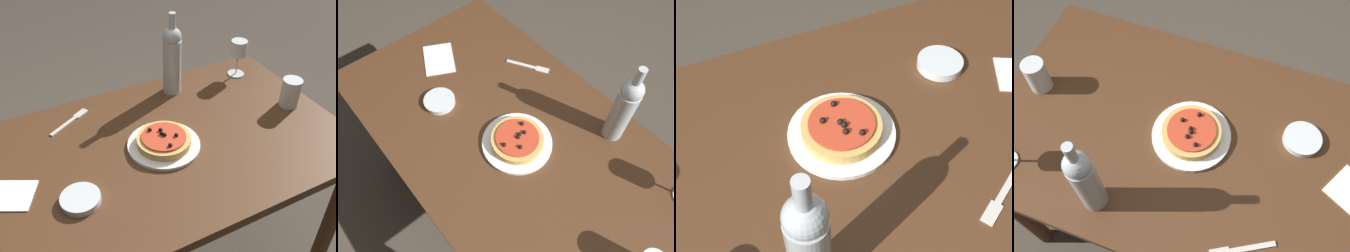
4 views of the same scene
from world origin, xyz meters
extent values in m
plane|color=#4C4238|center=(0.00, 0.00, 0.00)|extent=(14.00, 14.00, 0.00)
cube|color=#4C2D19|center=(0.00, 0.00, 0.75)|extent=(1.35, 0.76, 0.03)
cylinder|color=#4C2D19|center=(0.62, 0.32, 0.36)|extent=(0.06, 0.06, 0.73)
cylinder|color=#4C2D19|center=(0.62, -0.32, 0.36)|extent=(0.06, 0.06, 0.73)
cylinder|color=white|center=(0.05, -0.01, 0.77)|extent=(0.24, 0.24, 0.01)
cylinder|color=tan|center=(0.05, -0.01, 0.79)|extent=(0.18, 0.18, 0.03)
cylinder|color=red|center=(0.05, -0.01, 0.80)|extent=(0.15, 0.15, 0.01)
sphere|color=black|center=(0.04, -0.07, 0.81)|extent=(0.01, 0.01, 0.01)
sphere|color=black|center=(0.08, -0.03, 0.81)|extent=(0.01, 0.01, 0.01)
sphere|color=black|center=(0.05, -0.01, 0.81)|extent=(0.01, 0.01, 0.01)
sphere|color=black|center=(0.04, 0.00, 0.81)|extent=(0.01, 0.01, 0.01)
sphere|color=black|center=(0.02, 0.03, 0.81)|extent=(0.01, 0.01, 0.01)
sphere|color=black|center=(0.05, 0.02, 0.81)|extent=(0.01, 0.01, 0.01)
cylinder|color=#B2BCC1|center=(0.23, 0.27, 0.87)|extent=(0.07, 0.07, 0.22)
sphere|color=#B2BCC1|center=(0.23, 0.27, 1.00)|extent=(0.07, 0.07, 0.07)
cylinder|color=#B2BCC1|center=(0.23, 0.27, 1.05)|extent=(0.03, 0.03, 0.07)
cylinder|color=silver|center=(0.57, -0.02, 0.82)|extent=(0.07, 0.07, 0.11)
cylinder|color=silver|center=(-0.27, -0.12, 0.77)|extent=(0.12, 0.12, 0.02)
cube|color=beige|center=(-0.22, 0.25, 0.77)|extent=(0.11, 0.08, 0.00)
camera|label=1|loc=(-0.40, -0.89, 1.62)|focal=42.00mm
camera|label=2|loc=(0.45, -0.40, 1.75)|focal=35.00mm
camera|label=3|loc=(0.31, 0.59, 1.58)|focal=50.00mm
camera|label=4|loc=(-0.13, 0.54, 1.82)|focal=42.00mm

